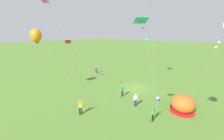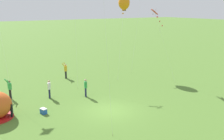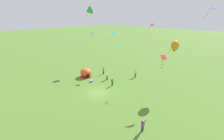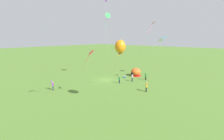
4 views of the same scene
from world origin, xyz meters
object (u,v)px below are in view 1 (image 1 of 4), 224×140
(popup_tent, at_px, (183,104))
(kite_red, at_px, (69,43))
(kite_orange, at_px, (36,36))
(cooler_box, at_px, (158,99))
(person_strolling, at_px, (97,69))
(person_far_back, at_px, (136,99))
(kite_pink, at_px, (49,7))
(kite_cyan, at_px, (142,25))
(person_flying_kite, at_px, (153,113))
(person_with_toddler, at_px, (80,107))
(person_watching_sky, at_px, (122,90))

(popup_tent, relative_size, kite_red, 0.35)
(kite_orange, bearing_deg, kite_red, -84.83)
(cooler_box, xyz_separation_m, person_strolling, (16.61, -5.17, 0.78))
(person_strolling, bearing_deg, kite_orange, 100.65)
(person_far_back, bearing_deg, cooler_box, -116.57)
(kite_red, bearing_deg, kite_pink, 134.19)
(cooler_box, xyz_separation_m, kite_cyan, (-1.51, 8.69, 9.50))
(popup_tent, xyz_separation_m, kite_red, (17.88, 2.38, 6.46))
(popup_tent, relative_size, kite_pink, 0.23)
(popup_tent, height_order, person_flying_kite, popup_tent)
(cooler_box, distance_m, person_with_toddler, 10.64)
(kite_orange, bearing_deg, cooler_box, -147.06)
(kite_orange, bearing_deg, person_far_back, -155.02)
(popup_tent, bearing_deg, cooler_box, -18.14)
(person_far_back, relative_size, kite_cyan, 0.17)
(person_watching_sky, relative_size, kite_cyan, 0.17)
(popup_tent, height_order, person_watching_sky, popup_tent)
(person_watching_sky, bearing_deg, person_flying_kite, 152.00)
(kite_red, bearing_deg, person_far_back, -179.10)
(popup_tent, xyz_separation_m, kite_pink, (11.16, 9.30, 10.65))
(person_far_back, distance_m, person_flying_kite, 3.61)
(person_watching_sky, bearing_deg, cooler_box, -158.17)
(kite_orange, bearing_deg, kite_cyan, -178.73)
(popup_tent, distance_m, cooler_box, 3.70)
(cooler_box, bearing_deg, person_watching_sky, 21.83)
(kite_orange, bearing_deg, person_watching_sky, -142.30)
(popup_tent, relative_size, person_far_back, 1.63)
(popup_tent, xyz_separation_m, kite_orange, (17.38, 7.91, 7.79))
(person_watching_sky, height_order, kite_cyan, kite_cyan)
(person_with_toddler, xyz_separation_m, kite_pink, (2.10, 1.43, 10.64))
(person_watching_sky, xyz_separation_m, person_with_toddler, (0.94, 7.13, 0.03))
(person_far_back, xyz_separation_m, person_flying_kite, (-3.12, 1.82, 0.03))
(person_flying_kite, xyz_separation_m, kite_red, (15.90, -1.62, 6.45))
(cooler_box, height_order, kite_orange, kite_orange)
(person_far_back, xyz_separation_m, person_strolling, (14.95, -8.48, 0.03))
(cooler_box, relative_size, person_far_back, 0.35)
(person_strolling, bearing_deg, person_watching_sky, 149.45)
(kite_orange, xyz_separation_m, kite_cyan, (-15.45, -0.34, 0.93))
(person_watching_sky, height_order, kite_red, kite_red)
(person_flying_kite, bearing_deg, person_strolling, -29.70)
(person_with_toddler, bearing_deg, kite_red, -31.89)
(person_with_toddler, distance_m, person_flying_kite, 8.06)
(cooler_box, distance_m, kite_pink, 17.28)
(person_with_toddler, distance_m, kite_orange, 11.40)
(person_watching_sky, distance_m, kite_cyan, 12.70)
(person_strolling, bearing_deg, cooler_box, 162.71)
(person_strolling, relative_size, kite_cyan, 0.18)
(person_flying_kite, xyz_separation_m, kite_orange, (15.40, 3.90, 7.79))
(kite_cyan, height_order, kite_red, kite_cyan)
(cooler_box, xyz_separation_m, person_with_toddler, (5.62, 9.00, 0.78))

